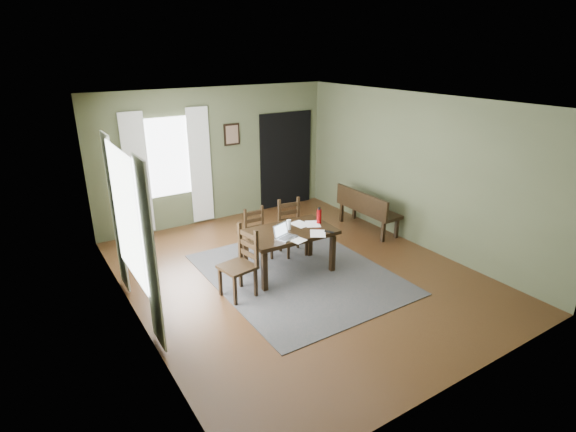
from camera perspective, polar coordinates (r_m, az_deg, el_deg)
ground at (r=7.27m, az=1.28°, el=-7.40°), size 5.00×6.00×0.01m
room_shell at (r=6.61m, az=1.41°, el=6.56°), size 5.02×6.02×2.71m
rug at (r=7.26m, az=1.29°, el=-7.32°), size 2.60×3.20×0.01m
dining_table at (r=7.06m, az=0.11°, el=-2.51°), size 1.45×0.90×0.71m
chair_end at (r=6.50m, az=-6.06°, el=-6.04°), size 0.52×0.52×1.03m
chair_back_left at (r=7.65m, az=-3.86°, el=-2.34°), size 0.38×0.38×0.87m
chair_back_right at (r=7.79m, az=0.52°, el=-1.51°), size 0.48×0.48×0.96m
bench at (r=8.90m, az=9.87°, el=1.12°), size 0.46×1.43×0.80m
laptop at (r=6.75m, az=-0.54°, el=-2.31°), size 0.37×0.33×0.21m
computer_mouse at (r=6.78m, az=0.81°, el=-2.57°), size 0.08×0.10×0.03m
tv_remote at (r=6.99m, az=5.25°, el=-2.00°), size 0.12×0.16×0.02m
drinking_glass at (r=7.05m, az=0.10°, el=-1.09°), size 0.08×0.08×0.15m
water_bottle at (r=7.29m, az=3.96°, el=0.00°), size 0.10×0.10×0.27m
paper_b at (r=6.93m, az=3.81°, el=-2.23°), size 0.36×0.38×0.00m
paper_c at (r=7.27m, az=1.55°, el=-1.04°), size 0.27×0.33×0.00m
paper_d at (r=7.29m, az=3.17°, el=-1.01°), size 0.34×0.37×0.00m
paper_e at (r=6.70m, az=1.04°, el=-3.01°), size 0.27×0.32×0.00m
window_left at (r=5.96m, az=-19.89°, el=0.13°), size 0.01×1.30×1.70m
window_back at (r=8.90m, az=-14.97°, el=7.23°), size 1.00×0.01×1.50m
curtain_left_near at (r=5.32m, az=-17.14°, el=-4.95°), size 0.03×0.48×2.30m
curtain_left_far at (r=6.81m, az=-21.04°, el=0.25°), size 0.03×0.48×2.30m
curtain_back_left at (r=8.77m, az=-18.60°, el=4.97°), size 0.44×0.03×2.30m
curtain_back_right at (r=9.13m, az=-11.07°, el=6.26°), size 0.44×0.03×2.30m
framed_picture at (r=9.32m, az=-7.15°, el=10.24°), size 0.34×0.03×0.44m
doorway_back at (r=10.08m, az=-0.27°, el=7.13°), size 1.30×0.03×2.10m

